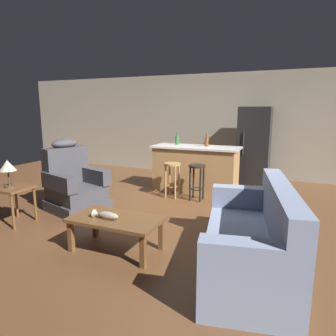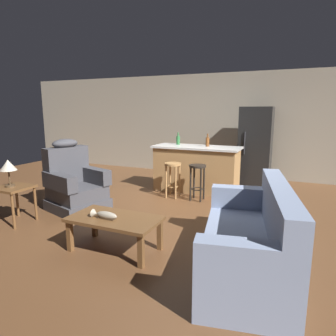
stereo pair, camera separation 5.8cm
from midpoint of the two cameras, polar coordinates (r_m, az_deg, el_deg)
name	(u,v)px [view 1 (the left image)]	position (r m, az deg, el deg)	size (l,w,h in m)	color
ground_plane	(171,210)	(5.20, 0.20, -7.94)	(12.00, 12.00, 0.00)	brown
back_wall	(217,125)	(7.90, 9.16, 8.06)	(12.00, 0.05, 2.60)	#A89E89
coffee_table	(116,222)	(3.72, -10.33, -10.09)	(1.10, 0.60, 0.42)	brown
fish_figurine	(106,215)	(3.67, -12.25, -8.79)	(0.34, 0.10, 0.10)	#4C3823
couch	(253,240)	(3.36, 15.43, -13.14)	(1.18, 2.02, 0.94)	#8493B2
recliner_near_lamp	(74,185)	(5.40, -17.77, -3.10)	(1.05, 1.05, 1.20)	#3D3D42
end_table	(13,193)	(5.07, -27.66, -4.32)	(0.48, 0.48, 0.56)	brown
table_lamp	(8,167)	(5.00, -28.53, 0.19)	(0.24, 0.24, 0.41)	#4C3823
kitchen_island	(195,169)	(6.30, 4.98, -0.11)	(1.80, 0.70, 0.95)	#AD7F4C
bar_stool_left	(172,174)	(5.82, 0.53, -1.07)	(0.32, 0.32, 0.68)	#A87A47
bar_stool_right	(197,176)	(5.65, 5.25, -1.49)	(0.32, 0.32, 0.68)	black
refrigerator	(254,146)	(7.18, 15.85, 4.13)	(0.70, 0.69, 1.76)	black
bottle_tall_green	(207,142)	(6.22, 7.11, 5.02)	(0.08, 0.08, 0.26)	brown
bottle_short_amber	(177,140)	(6.52, 1.50, 5.37)	(0.08, 0.08, 0.26)	#2D6B38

